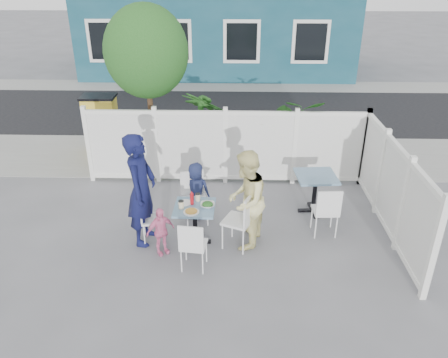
{
  "coord_description": "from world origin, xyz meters",
  "views": [
    {
      "loc": [
        0.31,
        -6.1,
        4.29
      ],
      "look_at": [
        0.13,
        0.49,
        1.02
      ],
      "focal_mm": 35.0,
      "sensor_mm": 36.0,
      "label": 1
    }
  ],
  "objects_px": {
    "utility_cabinet": "(102,126)",
    "chair_left": "(148,215)",
    "main_table": "(195,215)",
    "chair_near": "(192,243)",
    "chair_right": "(243,217)",
    "boy": "(196,191)",
    "chair_back": "(194,193)",
    "man": "(141,190)",
    "woman": "(246,200)",
    "toddler": "(161,231)",
    "spare_table": "(315,184)"
  },
  "relations": [
    {
      "from": "main_table",
      "to": "chair_right",
      "type": "height_order",
      "value": "chair_right"
    },
    {
      "from": "spare_table",
      "to": "woman",
      "type": "distance_m",
      "value": 1.75
    },
    {
      "from": "utility_cabinet",
      "to": "man",
      "type": "height_order",
      "value": "man"
    },
    {
      "from": "boy",
      "to": "chair_left",
      "type": "bearing_deg",
      "value": 63.86
    },
    {
      "from": "chair_right",
      "to": "toddler",
      "type": "bearing_deg",
      "value": 122.78
    },
    {
      "from": "chair_left",
      "to": "woman",
      "type": "bearing_deg",
      "value": 77.72
    },
    {
      "from": "main_table",
      "to": "chair_near",
      "type": "distance_m",
      "value": 0.75
    },
    {
      "from": "chair_right",
      "to": "chair_near",
      "type": "distance_m",
      "value": 1.0
    },
    {
      "from": "main_table",
      "to": "toddler",
      "type": "height_order",
      "value": "toddler"
    },
    {
      "from": "chair_right",
      "to": "man",
      "type": "distance_m",
      "value": 1.71
    },
    {
      "from": "woman",
      "to": "boy",
      "type": "distance_m",
      "value": 1.29
    },
    {
      "from": "chair_near",
      "to": "woman",
      "type": "height_order",
      "value": "woman"
    },
    {
      "from": "utility_cabinet",
      "to": "chair_right",
      "type": "bearing_deg",
      "value": -50.89
    },
    {
      "from": "chair_back",
      "to": "man",
      "type": "height_order",
      "value": "man"
    },
    {
      "from": "boy",
      "to": "toddler",
      "type": "distance_m",
      "value": 1.28
    },
    {
      "from": "main_table",
      "to": "woman",
      "type": "relative_size",
      "value": 0.42
    },
    {
      "from": "chair_back",
      "to": "boy",
      "type": "xyz_separation_m",
      "value": [
        0.03,
        0.14,
        -0.01
      ]
    },
    {
      "from": "woman",
      "to": "toddler",
      "type": "xyz_separation_m",
      "value": [
        -1.37,
        -0.3,
        -0.43
      ]
    },
    {
      "from": "main_table",
      "to": "man",
      "type": "bearing_deg",
      "value": 176.15
    },
    {
      "from": "main_table",
      "to": "chair_near",
      "type": "height_order",
      "value": "chair_near"
    },
    {
      "from": "chair_back",
      "to": "boy",
      "type": "distance_m",
      "value": 0.14
    },
    {
      "from": "boy",
      "to": "toddler",
      "type": "xyz_separation_m",
      "value": [
        -0.48,
        -1.18,
        -0.12
      ]
    },
    {
      "from": "spare_table",
      "to": "chair_right",
      "type": "distance_m",
      "value": 1.83
    },
    {
      "from": "utility_cabinet",
      "to": "toddler",
      "type": "bearing_deg",
      "value": -64.87
    },
    {
      "from": "spare_table",
      "to": "chair_near",
      "type": "relative_size",
      "value": 0.92
    },
    {
      "from": "main_table",
      "to": "spare_table",
      "type": "xyz_separation_m",
      "value": [
        2.16,
        1.1,
        0.05
      ]
    },
    {
      "from": "utility_cabinet",
      "to": "chair_back",
      "type": "bearing_deg",
      "value": -52.67
    },
    {
      "from": "man",
      "to": "chair_left",
      "type": "bearing_deg",
      "value": -97.2
    },
    {
      "from": "chair_near",
      "to": "toddler",
      "type": "height_order",
      "value": "chair_near"
    },
    {
      "from": "chair_right",
      "to": "chair_back",
      "type": "xyz_separation_m",
      "value": [
        -0.87,
        0.83,
        -0.03
      ]
    },
    {
      "from": "chair_near",
      "to": "toddler",
      "type": "relative_size",
      "value": 1.01
    },
    {
      "from": "woman",
      "to": "boy",
      "type": "bearing_deg",
      "value": -120.28
    },
    {
      "from": "chair_left",
      "to": "boy",
      "type": "height_order",
      "value": "boy"
    },
    {
      "from": "chair_right",
      "to": "boy",
      "type": "xyz_separation_m",
      "value": [
        -0.84,
        0.97,
        -0.05
      ]
    },
    {
      "from": "chair_left",
      "to": "woman",
      "type": "relative_size",
      "value": 0.52
    },
    {
      "from": "utility_cabinet",
      "to": "boy",
      "type": "distance_m",
      "value": 4.0
    },
    {
      "from": "utility_cabinet",
      "to": "chair_left",
      "type": "height_order",
      "value": "utility_cabinet"
    },
    {
      "from": "chair_right",
      "to": "boy",
      "type": "height_order",
      "value": "boy"
    },
    {
      "from": "spare_table",
      "to": "chair_back",
      "type": "relative_size",
      "value": 0.82
    },
    {
      "from": "chair_left",
      "to": "woman",
      "type": "height_order",
      "value": "woman"
    },
    {
      "from": "woman",
      "to": "utility_cabinet",
      "type": "bearing_deg",
      "value": -124.01
    },
    {
      "from": "utility_cabinet",
      "to": "chair_back",
      "type": "height_order",
      "value": "utility_cabinet"
    },
    {
      "from": "spare_table",
      "to": "main_table",
      "type": "bearing_deg",
      "value": -153.04
    },
    {
      "from": "main_table",
      "to": "boy",
      "type": "relative_size",
      "value": 0.65
    },
    {
      "from": "utility_cabinet",
      "to": "chair_near",
      "type": "relative_size",
      "value": 1.64
    },
    {
      "from": "chair_left",
      "to": "chair_near",
      "type": "xyz_separation_m",
      "value": [
        0.82,
        -0.78,
        -0.01
      ]
    },
    {
      "from": "main_table",
      "to": "spare_table",
      "type": "height_order",
      "value": "spare_table"
    },
    {
      "from": "utility_cabinet",
      "to": "man",
      "type": "bearing_deg",
      "value": -66.69
    },
    {
      "from": "woman",
      "to": "toddler",
      "type": "distance_m",
      "value": 1.46
    },
    {
      "from": "chair_near",
      "to": "chair_right",
      "type": "bearing_deg",
      "value": 46.73
    }
  ]
}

